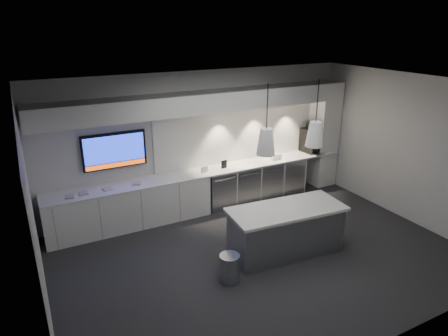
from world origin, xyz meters
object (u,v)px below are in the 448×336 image
wall_tv (114,150)px  bin (230,268)px  island (286,230)px  coffee_machine (312,139)px

wall_tv → bin: wall_tv is taller
island → coffee_machine: bearing=48.3°
coffee_machine → island: bearing=-143.4°
wall_tv → coffee_machine: bearing=-3.0°
bin → coffee_machine: 4.62m
coffee_machine → wall_tv: bearing=169.9°
coffee_machine → bin: bearing=-152.1°
island → coffee_machine: 3.41m
island → wall_tv: bearing=137.4°
wall_tv → bin: size_ratio=2.72×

